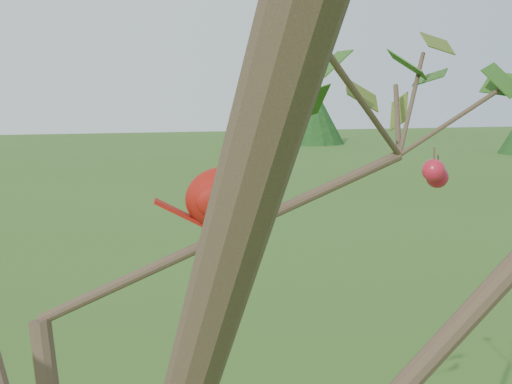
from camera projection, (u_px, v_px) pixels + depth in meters
crabapple_tree at (88, 226)px, 0.89m from camera, size 2.35×2.05×2.95m
cardinal at (230, 195)px, 1.05m from camera, size 0.22×0.12×0.15m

